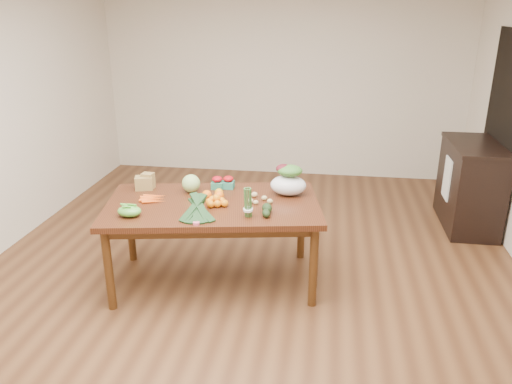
# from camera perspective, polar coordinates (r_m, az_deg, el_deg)

# --- Properties ---
(floor) EXTENTS (6.00, 6.00, 0.00)m
(floor) POSITION_cam_1_polar(r_m,az_deg,el_deg) (4.64, -0.84, -9.33)
(floor) COLOR brown
(floor) RESTS_ON ground
(room_walls) EXTENTS (5.02, 6.02, 2.70)m
(room_walls) POSITION_cam_1_polar(r_m,az_deg,el_deg) (4.14, -0.94, 7.09)
(room_walls) COLOR beige
(room_walls) RESTS_ON floor
(dining_table) EXTENTS (1.93, 1.29, 0.75)m
(dining_table) POSITION_cam_1_polar(r_m,az_deg,el_deg) (4.38, -4.81, -5.76)
(dining_table) COLOR #482210
(dining_table) RESTS_ON floor
(doorway_dark) EXTENTS (0.02, 1.00, 2.10)m
(doorway_dark) POSITION_cam_1_polar(r_m,az_deg,el_deg) (6.00, 26.10, 6.31)
(doorway_dark) COLOR black
(doorway_dark) RESTS_ON floor
(cabinet) EXTENTS (0.52, 1.02, 0.94)m
(cabinet) POSITION_cam_1_polar(r_m,az_deg,el_deg) (5.92, 23.27, 0.71)
(cabinet) COLOR black
(cabinet) RESTS_ON floor
(dish_towel) EXTENTS (0.02, 0.28, 0.45)m
(dish_towel) POSITION_cam_1_polar(r_m,az_deg,el_deg) (5.80, 20.99, 1.47)
(dish_towel) COLOR white
(dish_towel) RESTS_ON cabinet
(paper_bag) EXTENTS (0.23, 0.20, 0.15)m
(paper_bag) POSITION_cam_1_polar(r_m,az_deg,el_deg) (4.61, -12.68, 1.17)
(paper_bag) COLOR olive
(paper_bag) RESTS_ON dining_table
(cabbage) EXTENTS (0.16, 0.16, 0.16)m
(cabbage) POSITION_cam_1_polar(r_m,az_deg,el_deg) (4.47, -7.44, 0.98)
(cabbage) COLOR #ABDD7F
(cabbage) RESTS_ON dining_table
(strawberry_basket_a) EXTENTS (0.12, 0.12, 0.09)m
(strawberry_basket_a) POSITION_cam_1_polar(r_m,az_deg,el_deg) (4.54, -4.44, 0.96)
(strawberry_basket_a) COLOR #B60C1D
(strawberry_basket_a) RESTS_ON dining_table
(strawberry_basket_b) EXTENTS (0.12, 0.12, 0.09)m
(strawberry_basket_b) POSITION_cam_1_polar(r_m,az_deg,el_deg) (4.54, -3.17, 1.00)
(strawberry_basket_b) COLOR #B30B14
(strawberry_basket_b) RESTS_ON dining_table
(orange_a) EXTENTS (0.08, 0.08, 0.08)m
(orange_a) POSITION_cam_1_polar(r_m,az_deg,el_deg) (4.29, -5.64, -0.33)
(orange_a) COLOR orange
(orange_a) RESTS_ON dining_table
(orange_b) EXTENTS (0.07, 0.07, 0.07)m
(orange_b) POSITION_cam_1_polar(r_m,az_deg,el_deg) (4.35, -4.25, -0.06)
(orange_b) COLOR #FFA50F
(orange_b) RESTS_ON dining_table
(orange_c) EXTENTS (0.08, 0.08, 0.08)m
(orange_c) POSITION_cam_1_polar(r_m,az_deg,el_deg) (4.26, -4.25, -0.43)
(orange_c) COLOR orange
(orange_c) RESTS_ON dining_table
(mandarin_cluster) EXTENTS (0.21, 0.21, 0.10)m
(mandarin_cluster) POSITION_cam_1_polar(r_m,az_deg,el_deg) (4.15, -4.53, -0.88)
(mandarin_cluster) COLOR orange
(mandarin_cluster) RESTS_ON dining_table
(carrots) EXTENTS (0.25, 0.22, 0.03)m
(carrots) POSITION_cam_1_polar(r_m,az_deg,el_deg) (4.35, -11.66, -0.74)
(carrots) COLOR #F04F14
(carrots) RESTS_ON dining_table
(snap_pea_bag) EXTENTS (0.19, 0.14, 0.09)m
(snap_pea_bag) POSITION_cam_1_polar(r_m,az_deg,el_deg) (4.06, -14.26, -2.13)
(snap_pea_bag) COLOR green
(snap_pea_bag) RESTS_ON dining_table
(kale_bunch) EXTENTS (0.39, 0.45, 0.16)m
(kale_bunch) POSITION_cam_1_polar(r_m,az_deg,el_deg) (3.89, -6.77, -2.02)
(kale_bunch) COLOR black
(kale_bunch) RESTS_ON dining_table
(asparagus_bundle) EXTENTS (0.10, 0.13, 0.26)m
(asparagus_bundle) POSITION_cam_1_polar(r_m,az_deg,el_deg) (3.88, -0.92, -1.19)
(asparagus_bundle) COLOR #3F7837
(asparagus_bundle) RESTS_ON dining_table
(potato_a) EXTENTS (0.05, 0.04, 0.04)m
(potato_a) POSITION_cam_1_polar(r_m,az_deg,el_deg) (4.20, -0.63, -1.01)
(potato_a) COLOR tan
(potato_a) RESTS_ON dining_table
(potato_b) EXTENTS (0.04, 0.04, 0.04)m
(potato_b) POSITION_cam_1_polar(r_m,az_deg,el_deg) (4.17, -0.03, -1.18)
(potato_b) COLOR #CEBD77
(potato_b) RESTS_ON dining_table
(potato_c) EXTENTS (0.05, 0.04, 0.04)m
(potato_c) POSITION_cam_1_polar(r_m,az_deg,el_deg) (4.26, 0.95, -0.69)
(potato_c) COLOR tan
(potato_c) RESTS_ON dining_table
(potato_d) EXTENTS (0.06, 0.05, 0.05)m
(potato_d) POSITION_cam_1_polar(r_m,az_deg,el_deg) (4.33, -0.18, -0.30)
(potato_d) COLOR tan
(potato_d) RESTS_ON dining_table
(potato_e) EXTENTS (0.05, 0.04, 0.04)m
(potato_e) POSITION_cam_1_polar(r_m,az_deg,el_deg) (4.19, 1.60, -1.06)
(potato_e) COLOR tan
(potato_e) RESTS_ON dining_table
(avocado_a) EXTENTS (0.09, 0.11, 0.06)m
(avocado_a) POSITION_cam_1_polar(r_m,az_deg,el_deg) (3.92, 1.17, -2.46)
(avocado_a) COLOR black
(avocado_a) RESTS_ON dining_table
(avocado_b) EXTENTS (0.11, 0.14, 0.08)m
(avocado_b) POSITION_cam_1_polar(r_m,az_deg,el_deg) (4.00, 1.26, -1.86)
(avocado_b) COLOR black
(avocado_b) RESTS_ON dining_table
(salad_bag) EXTENTS (0.35, 0.29, 0.24)m
(salad_bag) POSITION_cam_1_polar(r_m,az_deg,el_deg) (4.36, 3.72, 1.20)
(salad_bag) COLOR white
(salad_bag) RESTS_ON dining_table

